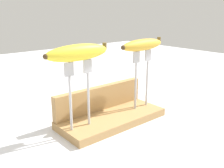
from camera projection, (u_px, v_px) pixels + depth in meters
The scene contains 7 objects.
ground_plane at pixel (112, 122), 0.81m from camera, with size 3.00×3.00×0.00m, color silver.
wooden_board at pixel (112, 118), 0.80m from camera, with size 0.34×0.15×0.02m, color #A87F4C.
board_backstop at pixel (100, 98), 0.83m from camera, with size 0.33×0.02×0.08m, color #A87F4C.
fork_stand_left at pixel (79, 89), 0.69m from camera, with size 0.08×0.01×0.19m.
fork_stand_right at pixel (142, 74), 0.84m from camera, with size 0.08×0.01×0.19m.
banana_raised_left at pixel (78, 53), 0.66m from camera, with size 0.19×0.04×0.04m.
banana_raised_right at pixel (143, 45), 0.81m from camera, with size 0.19×0.05×0.04m.
Camera 1 is at (-0.48, -0.57, 0.34)m, focal length 41.41 mm.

